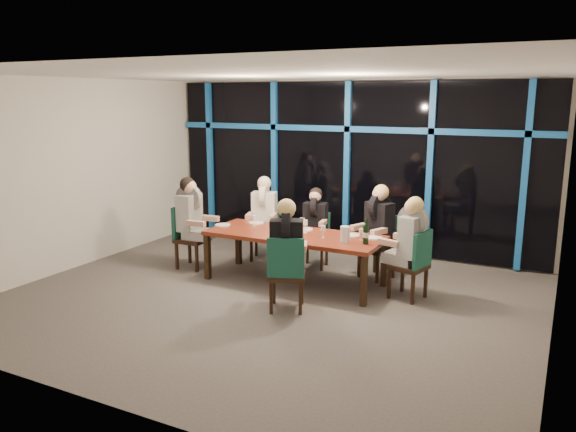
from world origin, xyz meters
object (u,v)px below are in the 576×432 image
(chair_near_mid, at_px, (286,270))
(diner_far_right, at_px, (378,218))
(chair_far_right, at_px, (381,242))
(chair_end_left, at_px, (188,233))
(water_pitcher, at_px, (345,234))
(diner_far_mid, at_px, (315,216))
(wine_bottle, at_px, (366,234))
(diner_near_mid, at_px, (287,238))
(dining_table, at_px, (294,238))
(chair_far_left, at_px, (265,227))
(chair_far_mid, at_px, (316,236))
(diner_end_right, at_px, (410,233))
(diner_far_left, at_px, (264,206))
(diner_end_left, at_px, (191,209))
(chair_end_right, at_px, (414,261))

(chair_near_mid, bearing_deg, diner_far_right, -130.61)
(chair_far_right, xyz_separation_m, diner_far_right, (-0.03, -0.08, 0.39))
(chair_end_left, bearing_deg, water_pitcher, -94.95)
(diner_far_mid, bearing_deg, wine_bottle, -47.43)
(diner_near_mid, bearing_deg, dining_table, -91.67)
(chair_far_left, xyz_separation_m, diner_far_mid, (0.97, -0.11, 0.31))
(dining_table, distance_m, chair_end_left, 1.88)
(dining_table, relative_size, chair_far_mid, 2.94)
(diner_near_mid, bearing_deg, diner_end_right, -162.07)
(dining_table, bearing_deg, diner_far_left, 139.01)
(chair_far_left, height_order, wine_bottle, wine_bottle)
(diner_far_right, height_order, diner_near_mid, diner_near_mid)
(chair_far_right, bearing_deg, diner_end_right, -26.65)
(chair_far_mid, bearing_deg, diner_far_right, -16.20)
(diner_end_left, bearing_deg, chair_near_mid, -118.25)
(chair_far_left, xyz_separation_m, chair_near_mid, (1.44, -2.02, 0.02))
(chair_end_left, xyz_separation_m, diner_far_left, (0.88, 0.94, 0.36))
(dining_table, bearing_deg, chair_near_mid, -68.59)
(dining_table, relative_size, diner_near_mid, 2.67)
(chair_far_right, bearing_deg, diner_near_mid, -86.82)
(diner_far_left, distance_m, diner_far_mid, 0.95)
(chair_near_mid, bearing_deg, diner_far_mid, -99.16)
(diner_near_mid, relative_size, water_pitcher, 4.38)
(chair_far_left, distance_m, diner_far_left, 0.39)
(dining_table, relative_size, diner_far_mid, 3.02)
(diner_far_mid, xyz_separation_m, diner_near_mid, (0.44, -1.83, 0.11))
(chair_end_right, bearing_deg, water_pitcher, -61.84)
(chair_far_left, distance_m, chair_near_mid, 2.48)
(chair_far_mid, distance_m, diner_far_right, 1.17)
(diner_far_left, relative_size, diner_near_mid, 0.96)
(chair_end_right, height_order, water_pitcher, water_pitcher)
(chair_far_left, bearing_deg, diner_far_right, -21.64)
(chair_far_mid, height_order, diner_end_right, diner_end_right)
(chair_far_mid, height_order, diner_near_mid, diner_near_mid)
(dining_table, xyz_separation_m, chair_end_left, (-1.87, -0.08, -0.12))
(diner_near_mid, relative_size, wine_bottle, 2.78)
(chair_end_left, bearing_deg, chair_far_mid, -65.23)
(chair_near_mid, xyz_separation_m, diner_far_left, (-1.42, 1.94, 0.36))
(chair_end_left, height_order, chair_near_mid, chair_end_left)
(chair_far_left, bearing_deg, water_pitcher, -47.01)
(diner_near_mid, bearing_deg, chair_end_right, -164.27)
(diner_far_right, bearing_deg, chair_near_mid, -85.00)
(chair_end_right, xyz_separation_m, diner_far_left, (-2.75, 0.77, 0.38))
(chair_far_mid, xyz_separation_m, diner_end_left, (-1.73, -0.98, 0.47))
(dining_table, relative_size, wine_bottle, 7.41)
(chair_end_left, bearing_deg, dining_table, -91.46)
(chair_near_mid, bearing_deg, wine_bottle, -148.56)
(dining_table, xyz_separation_m, chair_far_right, (1.04, 0.85, -0.14))
(diner_end_right, relative_size, wine_bottle, 2.69)
(water_pitcher, bearing_deg, wine_bottle, -1.53)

